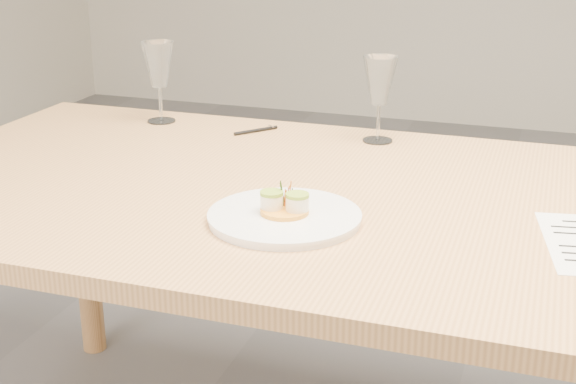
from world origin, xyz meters
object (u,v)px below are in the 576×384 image
(dining_table, at_px, (448,238))
(dinner_plate, at_px, (285,215))
(ballpoint_pen, at_px, (256,130))
(wine_glass_0, at_px, (158,66))
(wine_glass_1, at_px, (380,82))

(dining_table, xyz_separation_m, dinner_plate, (-0.28, -0.18, 0.08))
(ballpoint_pen, bearing_deg, wine_glass_0, 125.18)
(wine_glass_0, relative_size, wine_glass_1, 1.02)
(dining_table, relative_size, dinner_plate, 8.49)
(ballpoint_pen, bearing_deg, dinner_plate, -115.57)
(ballpoint_pen, relative_size, wine_glass_1, 0.49)
(wine_glass_0, bearing_deg, dining_table, -25.46)
(dinner_plate, xyz_separation_m, wine_glass_1, (0.04, 0.57, 0.13))
(wine_glass_1, bearing_deg, dinner_plate, -94.44)
(dining_table, height_order, dinner_plate, dinner_plate)
(wine_glass_0, distance_m, wine_glass_1, 0.59)
(dinner_plate, bearing_deg, ballpoint_pen, 115.74)
(dining_table, bearing_deg, dinner_plate, -146.85)
(dinner_plate, relative_size, wine_glass_0, 1.33)
(ballpoint_pen, bearing_deg, wine_glass_1, -48.16)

